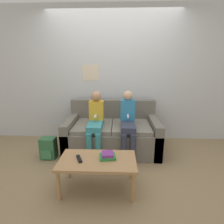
{
  "coord_description": "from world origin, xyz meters",
  "views": [
    {
      "loc": [
        0.11,
        -2.41,
        1.52
      ],
      "look_at": [
        0.0,
        0.44,
        0.75
      ],
      "focal_mm": 28.0,
      "sensor_mm": 36.0,
      "label": 1
    }
  ],
  "objects_px": {
    "couch": "(112,134)",
    "coffee_table": "(98,163)",
    "person_right": "(128,121)",
    "tv_remote": "(79,159)",
    "person_left": "(96,121)",
    "backpack": "(48,148)"
  },
  "relations": [
    {
      "from": "couch",
      "to": "coffee_table",
      "type": "distance_m",
      "value": 1.1
    },
    {
      "from": "tv_remote",
      "to": "person_right",
      "type": "bearing_deg",
      "value": 30.07
    },
    {
      "from": "coffee_table",
      "to": "person_right",
      "type": "relative_size",
      "value": 0.85
    },
    {
      "from": "person_right",
      "to": "backpack",
      "type": "relative_size",
      "value": 3.1
    },
    {
      "from": "coffee_table",
      "to": "person_left",
      "type": "height_order",
      "value": "person_left"
    },
    {
      "from": "couch",
      "to": "person_left",
      "type": "xyz_separation_m",
      "value": [
        -0.27,
        -0.22,
        0.32
      ]
    },
    {
      "from": "couch",
      "to": "backpack",
      "type": "bearing_deg",
      "value": -160.49
    },
    {
      "from": "couch",
      "to": "tv_remote",
      "type": "height_order",
      "value": "couch"
    },
    {
      "from": "couch",
      "to": "person_left",
      "type": "relative_size",
      "value": 1.5
    },
    {
      "from": "coffee_table",
      "to": "tv_remote",
      "type": "height_order",
      "value": "tv_remote"
    },
    {
      "from": "person_left",
      "to": "tv_remote",
      "type": "height_order",
      "value": "person_left"
    },
    {
      "from": "person_right",
      "to": "couch",
      "type": "bearing_deg",
      "value": 140.59
    },
    {
      "from": "couch",
      "to": "person_right",
      "type": "relative_size",
      "value": 1.49
    },
    {
      "from": "person_right",
      "to": "backpack",
      "type": "distance_m",
      "value": 1.4
    },
    {
      "from": "person_right",
      "to": "tv_remote",
      "type": "xyz_separation_m",
      "value": [
        -0.63,
        -0.89,
        -0.19
      ]
    },
    {
      "from": "person_left",
      "to": "backpack",
      "type": "distance_m",
      "value": 0.91
    },
    {
      "from": "person_left",
      "to": "coffee_table",
      "type": "bearing_deg",
      "value": -81.43
    },
    {
      "from": "person_left",
      "to": "tv_remote",
      "type": "xyz_separation_m",
      "value": [
        -0.09,
        -0.89,
        -0.2
      ]
    },
    {
      "from": "couch",
      "to": "coffee_table",
      "type": "bearing_deg",
      "value": -97.25
    },
    {
      "from": "person_left",
      "to": "backpack",
      "type": "xyz_separation_m",
      "value": [
        -0.78,
        -0.16,
        -0.44
      ]
    },
    {
      "from": "coffee_table",
      "to": "tv_remote",
      "type": "bearing_deg",
      "value": -176.59
    },
    {
      "from": "person_left",
      "to": "person_right",
      "type": "xyz_separation_m",
      "value": [
        0.54,
        -0.0,
        -0.0
      ]
    }
  ]
}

